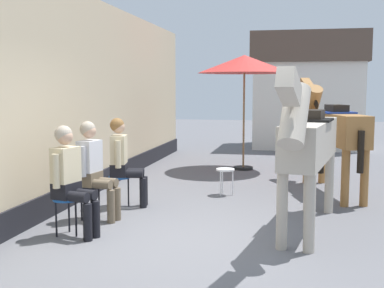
# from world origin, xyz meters

# --- Properties ---
(ground_plane) EXTENTS (40.00, 40.00, 0.00)m
(ground_plane) POSITION_xyz_m (0.00, 3.00, 0.00)
(ground_plane) COLOR slate
(pub_facade_wall) EXTENTS (0.34, 14.00, 3.40)m
(pub_facade_wall) POSITION_xyz_m (-2.55, 1.50, 1.54)
(pub_facade_wall) COLOR #CCB793
(pub_facade_wall) RESTS_ON ground_plane
(distant_cottage) EXTENTS (3.40, 2.60, 3.50)m
(distant_cottage) POSITION_xyz_m (1.40, 10.28, 1.80)
(distant_cottage) COLOR silver
(distant_cottage) RESTS_ON ground_plane
(seated_visitor_near) EXTENTS (0.61, 0.48, 1.39)m
(seated_visitor_near) POSITION_xyz_m (-1.68, -0.09, 0.78)
(seated_visitor_near) COLOR #194C99
(seated_visitor_near) RESTS_ON ground_plane
(seated_visitor_middle) EXTENTS (0.61, 0.48, 1.39)m
(seated_visitor_middle) POSITION_xyz_m (-1.71, 0.72, 0.78)
(seated_visitor_middle) COLOR black
(seated_visitor_middle) RESTS_ON ground_plane
(seated_visitor_far) EXTENTS (0.61, 0.48, 1.39)m
(seated_visitor_far) POSITION_xyz_m (-1.57, 1.55, 0.78)
(seated_visitor_far) COLOR #194C99
(seated_visitor_far) RESTS_ON ground_plane
(saddled_horse_near) EXTENTS (0.81, 2.97, 2.06)m
(saddled_horse_near) POSITION_xyz_m (1.22, 0.73, 1.16)
(saddled_horse_near) COLOR #B2A899
(saddled_horse_near) RESTS_ON ground_plane
(saddled_horse_far) EXTENTS (1.12, 2.91, 2.06)m
(saddled_horse_far) POSITION_xyz_m (1.67, 3.33, 1.16)
(saddled_horse_far) COLOR #9E6B38
(saddled_horse_far) RESTS_ON ground_plane
(cafe_parasol) EXTENTS (2.10, 2.10, 2.58)m
(cafe_parasol) POSITION_xyz_m (-0.09, 5.51, 2.36)
(cafe_parasol) COLOR black
(cafe_parasol) RESTS_ON ground_plane
(spare_stool_white) EXTENTS (0.32, 0.32, 0.46)m
(spare_stool_white) POSITION_xyz_m (-0.12, 2.71, 0.40)
(spare_stool_white) COLOR white
(spare_stool_white) RESTS_ON ground_plane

